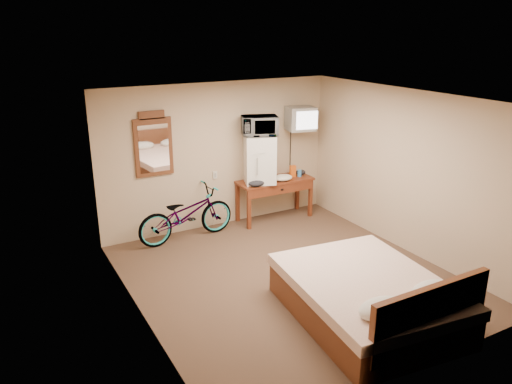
# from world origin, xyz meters

# --- Properties ---
(room) EXTENTS (4.60, 4.64, 2.50)m
(room) POSITION_xyz_m (-0.00, 0.00, 1.25)
(room) COLOR #4E3327
(room) RESTS_ON ground
(desk) EXTENTS (1.40, 0.56, 0.75)m
(desk) POSITION_xyz_m (0.98, 2.00, 0.63)
(desk) COLOR brown
(desk) RESTS_ON floor
(mini_fridge) EXTENTS (0.65, 0.64, 0.84)m
(mini_fridge) POSITION_xyz_m (0.66, 2.03, 1.17)
(mini_fridge) COLOR white
(mini_fridge) RESTS_ON desk
(microwave) EXTENTS (0.70, 0.59, 0.33)m
(microwave) POSITION_xyz_m (0.66, 2.03, 1.76)
(microwave) COLOR white
(microwave) RESTS_ON mini_fridge
(snack_bag) EXTENTS (0.11, 0.07, 0.21)m
(snack_bag) POSITION_xyz_m (1.35, 2.03, 0.85)
(snack_bag) COLOR #D55512
(snack_bag) RESTS_ON desk
(blue_cup) EXTENTS (0.07, 0.07, 0.13)m
(blue_cup) POSITION_xyz_m (1.46, 1.97, 0.81)
(blue_cup) COLOR #387EBF
(blue_cup) RESTS_ON desk
(cloth_cream) EXTENTS (0.35, 0.27, 0.11)m
(cloth_cream) POSITION_xyz_m (1.07, 1.91, 0.80)
(cloth_cream) COLOR white
(cloth_cream) RESTS_ON desk
(cloth_dark_a) EXTENTS (0.30, 0.22, 0.11)m
(cloth_dark_a) POSITION_xyz_m (0.50, 1.86, 0.81)
(cloth_dark_a) COLOR black
(cloth_dark_a) RESTS_ON desk
(cloth_dark_b) EXTENTS (0.20, 0.16, 0.09)m
(cloth_dark_b) POSITION_xyz_m (1.55, 2.06, 0.80)
(cloth_dark_b) COLOR black
(cloth_dark_b) RESTS_ON desk
(crt_television) EXTENTS (0.55, 0.62, 0.42)m
(crt_television) POSITION_xyz_m (1.49, 2.02, 1.81)
(crt_television) COLOR black
(crt_television) RESTS_ON room
(wall_mirror) EXTENTS (0.62, 0.04, 1.05)m
(wall_mirror) POSITION_xyz_m (-1.14, 2.27, 1.58)
(wall_mirror) COLOR brown
(wall_mirror) RESTS_ON room
(bicycle) EXTENTS (1.71, 0.71, 0.88)m
(bicycle) POSITION_xyz_m (-0.77, 1.95, 0.44)
(bicycle) COLOR black
(bicycle) RESTS_ON floor
(bed) EXTENTS (1.87, 2.33, 0.90)m
(bed) POSITION_xyz_m (0.25, -1.37, 0.29)
(bed) COLOR brown
(bed) RESTS_ON floor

